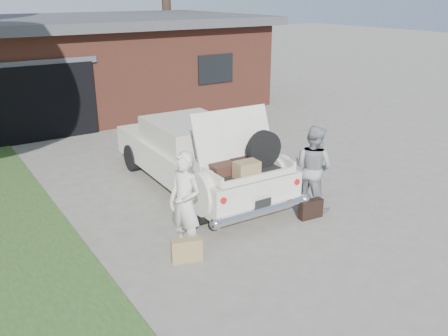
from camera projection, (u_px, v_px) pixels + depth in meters
ground at (242, 234)px, 8.60m from camera, size 90.00×90.00×0.00m
house at (85, 63)px, 17.51m from camera, size 12.80×7.80×3.30m
sedan at (197, 155)px, 10.49m from camera, size 2.15×5.15×2.05m
woman_left at (185, 203)px, 7.75m from camera, size 0.59×0.74×1.77m
woman_right at (313, 168)px, 9.39m from camera, size 0.85×0.98×1.72m
suitcase_left at (187, 250)px, 7.69m from camera, size 0.53×0.30×0.39m
suitcase_right at (311, 209)px, 9.17m from camera, size 0.50×0.21×0.38m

